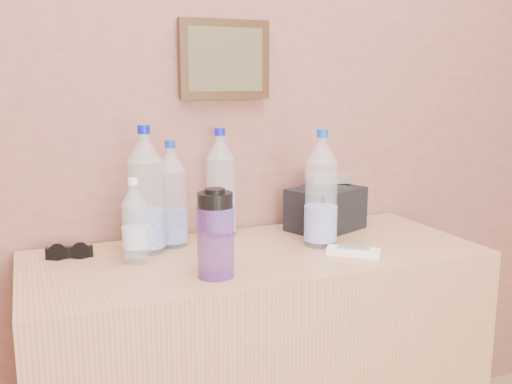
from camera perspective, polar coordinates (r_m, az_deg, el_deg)
picture_frame at (r=1.88m, az=-3.15°, el=13.09°), size 0.30×0.03×0.25m
dresser at (r=1.86m, az=0.10°, el=-18.37°), size 1.34×0.56×0.83m
pet_large_a at (r=1.75m, az=-8.43°, el=-0.80°), size 0.09×0.09×0.32m
pet_large_b at (r=1.70m, az=-10.92°, el=-0.48°), size 0.10×0.10×0.37m
pet_large_c at (r=1.85m, az=-3.56°, el=0.36°), size 0.10×0.10×0.35m
pet_large_d at (r=1.74m, az=6.53°, el=-0.29°), size 0.10×0.10×0.36m
pet_small at (r=1.61m, az=-12.02°, el=-3.34°), size 0.07×0.07×0.24m
nalgene_bottle at (r=1.47m, az=-4.08°, el=-4.19°), size 0.09×0.09×0.23m
sunglasses at (r=1.72m, az=-18.15°, el=-5.74°), size 0.14×0.07×0.03m
ac_remote at (r=1.69m, az=9.71°, el=-5.90°), size 0.15×0.13×0.02m
toiletry_bag at (r=1.95m, az=6.99°, el=-1.41°), size 0.29×0.25×0.16m
foil_packet at (r=1.95m, az=7.16°, el=1.46°), size 0.15×0.13×0.03m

